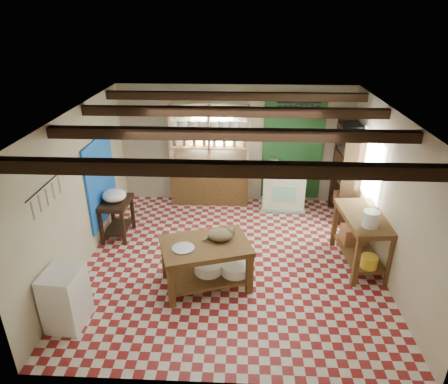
{
  "coord_description": "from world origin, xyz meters",
  "views": [
    {
      "loc": [
        0.15,
        -5.82,
        4.03
      ],
      "look_at": [
        -0.14,
        0.3,
        1.19
      ],
      "focal_mm": 32.0,
      "sensor_mm": 36.0,
      "label": 1
    }
  ],
  "objects_px": {
    "prep_table": "(117,218)",
    "cat": "(220,235)",
    "work_table": "(206,264)",
    "white_cabinet": "(66,298)",
    "stove": "(283,188)",
    "right_counter": "(361,240)"
  },
  "relations": [
    {
      "from": "prep_table",
      "to": "right_counter",
      "type": "distance_m",
      "value": 4.44
    },
    {
      "from": "prep_table",
      "to": "stove",
      "type": "bearing_deg",
      "value": 24.21
    },
    {
      "from": "stove",
      "to": "prep_table",
      "type": "distance_m",
      "value": 3.56
    },
    {
      "from": "work_table",
      "to": "white_cabinet",
      "type": "xyz_separation_m",
      "value": [
        -1.84,
        -0.95,
        0.05
      ]
    },
    {
      "from": "work_table",
      "to": "cat",
      "type": "bearing_deg",
      "value": 11.31
    },
    {
      "from": "work_table",
      "to": "white_cabinet",
      "type": "bearing_deg",
      "value": -170.39
    },
    {
      "from": "prep_table",
      "to": "cat",
      "type": "relative_size",
      "value": 1.91
    },
    {
      "from": "work_table",
      "to": "white_cabinet",
      "type": "relative_size",
      "value": 1.56
    },
    {
      "from": "work_table",
      "to": "prep_table",
      "type": "bearing_deg",
      "value": 124.64
    },
    {
      "from": "stove",
      "to": "white_cabinet",
      "type": "xyz_separation_m",
      "value": [
        -3.29,
        -3.75,
        -0.02
      ]
    },
    {
      "from": "right_counter",
      "to": "cat",
      "type": "height_order",
      "value": "right_counter"
    },
    {
      "from": "right_counter",
      "to": "work_table",
      "type": "bearing_deg",
      "value": -169.41
    },
    {
      "from": "prep_table",
      "to": "cat",
      "type": "distance_m",
      "value": 2.46
    },
    {
      "from": "work_table",
      "to": "stove",
      "type": "relative_size",
      "value": 1.47
    },
    {
      "from": "work_table",
      "to": "stove",
      "type": "height_order",
      "value": "stove"
    },
    {
      "from": "right_counter",
      "to": "stove",
      "type": "bearing_deg",
      "value": 113.18
    },
    {
      "from": "work_table",
      "to": "prep_table",
      "type": "distance_m",
      "value": 2.3
    },
    {
      "from": "prep_table",
      "to": "right_counter",
      "type": "height_order",
      "value": "right_counter"
    },
    {
      "from": "stove",
      "to": "white_cabinet",
      "type": "height_order",
      "value": "stove"
    },
    {
      "from": "right_counter",
      "to": "cat",
      "type": "distance_m",
      "value": 2.43
    },
    {
      "from": "white_cabinet",
      "to": "work_table",
      "type": "bearing_deg",
      "value": 31.66
    },
    {
      "from": "stove",
      "to": "right_counter",
      "type": "height_order",
      "value": "right_counter"
    }
  ]
}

